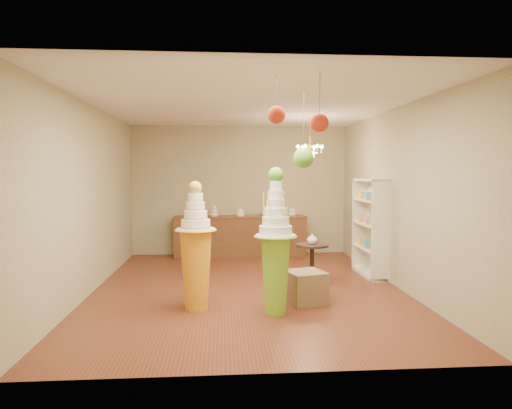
{
  "coord_description": "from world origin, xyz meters",
  "views": [
    {
      "loc": [
        -0.43,
        -7.46,
        1.92
      ],
      "look_at": [
        0.14,
        0.0,
        1.39
      ],
      "focal_mm": 32.0,
      "sensor_mm": 36.0,
      "label": 1
    }
  ],
  "objects": [
    {
      "name": "floor",
      "position": [
        0.0,
        0.0,
        0.0
      ],
      "size": [
        6.5,
        6.5,
        0.0
      ],
      "primitive_type": "plane",
      "color": "#5B2918",
      "rests_on": "ground"
    },
    {
      "name": "ceiling",
      "position": [
        0.0,
        0.0,
        3.0
      ],
      "size": [
        6.5,
        6.5,
        0.0
      ],
      "primitive_type": "plane",
      "rotation": [
        3.14,
        0.0,
        0.0
      ],
      "color": "silver",
      "rests_on": "ground"
    },
    {
      "name": "wall_back",
      "position": [
        0.0,
        3.25,
        1.5
      ],
      "size": [
        5.0,
        0.04,
        3.0
      ],
      "primitive_type": "cube",
      "color": "tan",
      "rests_on": "ground"
    },
    {
      "name": "wall_front",
      "position": [
        0.0,
        -3.25,
        1.5
      ],
      "size": [
        5.0,
        0.04,
        3.0
      ],
      "primitive_type": "cube",
      "color": "tan",
      "rests_on": "ground"
    },
    {
      "name": "wall_left",
      "position": [
        -2.5,
        0.0,
        1.5
      ],
      "size": [
        0.04,
        6.5,
        3.0
      ],
      "primitive_type": "cube",
      "color": "tan",
      "rests_on": "ground"
    },
    {
      "name": "wall_right",
      "position": [
        2.5,
        0.0,
        1.5
      ],
      "size": [
        0.04,
        6.5,
        3.0
      ],
      "primitive_type": "cube",
      "color": "tan",
      "rests_on": "ground"
    },
    {
      "name": "pedestal_green",
      "position": [
        0.3,
        -1.4,
        0.79
      ],
      "size": [
        0.59,
        0.59,
        1.99
      ],
      "rotation": [
        0.0,
        0.0,
        -0.1
      ],
      "color": "#7EC32A",
      "rests_on": "floor"
    },
    {
      "name": "pedestal_orange",
      "position": [
        -0.79,
        -1.11,
        0.72
      ],
      "size": [
        0.55,
        0.55,
        1.8
      ],
      "rotation": [
        0.0,
        0.0,
        -0.03
      ],
      "color": "orange",
      "rests_on": "floor"
    },
    {
      "name": "burlap_riser",
      "position": [
        0.8,
        -0.94,
        0.24
      ],
      "size": [
        0.65,
        0.65,
        0.47
      ],
      "primitive_type": "cube",
      "rotation": [
        0.0,
        0.0,
        0.29
      ],
      "color": "olive",
      "rests_on": "floor"
    },
    {
      "name": "sideboard",
      "position": [
        0.0,
        2.97,
        0.48
      ],
      "size": [
        3.04,
        0.54,
        1.16
      ],
      "color": "brown",
      "rests_on": "floor"
    },
    {
      "name": "shelving_unit",
      "position": [
        2.34,
        0.8,
        0.9
      ],
      "size": [
        0.33,
        1.2,
        1.8
      ],
      "color": "silver",
      "rests_on": "floor"
    },
    {
      "name": "round_table",
      "position": [
        1.09,
        0.04,
        0.46
      ],
      "size": [
        0.7,
        0.7,
        0.72
      ],
      "rotation": [
        0.0,
        0.0,
        -0.31
      ],
      "color": "black",
      "rests_on": "floor"
    },
    {
      "name": "vase",
      "position": [
        1.09,
        0.04,
        0.81
      ],
      "size": [
        0.19,
        0.19,
        0.18
      ],
      "primitive_type": "imported",
      "rotation": [
        0.0,
        0.0,
        0.06
      ],
      "color": "silver",
      "rests_on": "round_table"
    },
    {
      "name": "pom_red_left",
      "position": [
        0.19,
        -2.38,
        2.56
      ],
      "size": [
        0.2,
        0.2,
        0.54
      ],
      "color": "#3F362D",
      "rests_on": "ceiling"
    },
    {
      "name": "pom_green_mid",
      "position": [
        0.62,
        -1.67,
        2.11
      ],
      "size": [
        0.26,
        0.26,
        1.02
      ],
      "color": "#3F362D",
      "rests_on": "ceiling"
    },
    {
      "name": "pom_red_right",
      "position": [
        0.62,
        -2.62,
        2.45
      ],
      "size": [
        0.19,
        0.19,
        0.65
      ],
      "color": "#3F362D",
      "rests_on": "ceiling"
    },
    {
      "name": "chandelier",
      "position": [
        1.28,
        1.29,
        2.3
      ],
      "size": [
        0.57,
        0.57,
        0.85
      ],
      "rotation": [
        0.0,
        0.0,
        -0.05
      ],
      "color": "gold",
      "rests_on": "ceiling"
    }
  ]
}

